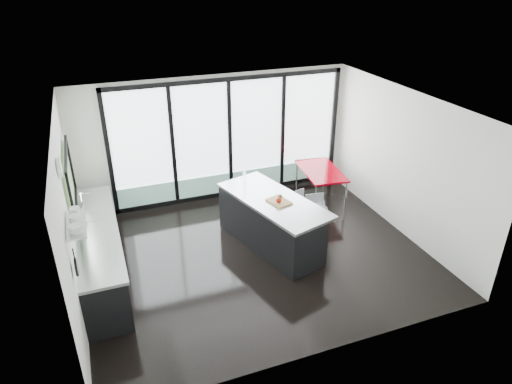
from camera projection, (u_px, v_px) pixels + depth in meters
name	position (u px, v px, depth m)	size (l,w,h in m)	color
floor	(257.00, 255.00, 8.40)	(6.00, 5.00, 0.00)	black
ceiling	(257.00, 107.00, 7.14)	(6.00, 5.00, 0.00)	white
wall_back	(228.00, 144.00, 9.97)	(6.00, 0.09, 2.80)	silver
wall_front	(328.00, 270.00, 5.68)	(6.00, 0.00, 2.80)	silver
wall_left	(69.00, 201.00, 6.99)	(0.26, 5.00, 2.80)	silver
wall_right	(403.00, 163.00, 8.72)	(0.00, 5.00, 2.80)	silver
counter_cabinets	(100.00, 252.00, 7.68)	(0.69, 3.24, 1.36)	black
island	(270.00, 222.00, 8.52)	(1.59, 2.52, 1.24)	black
bar_stool_near	(316.00, 225.00, 8.63)	(0.47, 0.47, 0.75)	silver
bar_stool_far	(301.00, 218.00, 8.93)	(0.43, 0.43, 0.69)	silver
red_table	(320.00, 185.00, 10.21)	(0.79, 1.37, 0.74)	#93000D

